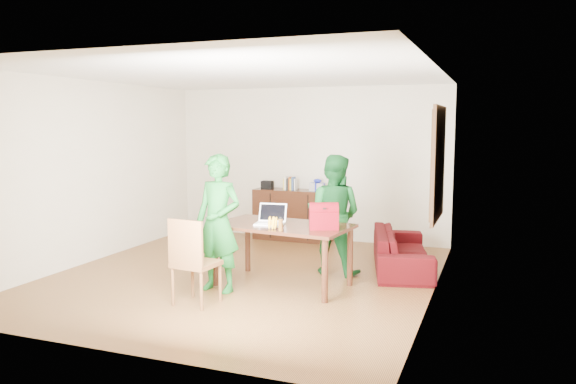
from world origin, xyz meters
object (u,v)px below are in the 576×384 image
at_px(table, 282,232).
at_px(red_bag, 324,219).
at_px(sofa, 402,250).
at_px(chair, 196,279).
at_px(person_near, 218,223).
at_px(person_far, 334,214).
at_px(bottle, 281,224).
at_px(laptop, 270,221).

xyz_separation_m(table, red_bag, (0.58, -0.11, 0.23)).
distance_m(table, red_bag, 0.63).
height_order(table, sofa, table).
xyz_separation_m(chair, sofa, (1.95, 2.40, -0.02)).
bearing_deg(person_near, person_far, 56.32).
xyz_separation_m(person_near, sofa, (1.95, 1.84, -0.57)).
height_order(person_far, bottle, person_far).
height_order(person_near, laptop, person_near).
distance_m(table, bottle, 0.47).
relative_size(person_near, laptop, 4.35).
height_order(laptop, red_bag, same).
bearing_deg(chair, table, 63.77).
bearing_deg(table, chair, -115.25).
relative_size(table, red_bag, 5.21).
relative_size(chair, person_far, 0.61).
height_order(person_near, bottle, person_near).
xyz_separation_m(chair, laptop, (0.51, 0.98, 0.55)).
bearing_deg(sofa, chair, 127.45).
distance_m(person_near, laptop, 0.66).
xyz_separation_m(person_far, sofa, (0.85, 0.55, -0.55)).
relative_size(bottle, red_bag, 0.47).
bearing_deg(chair, red_bag, 42.91).
distance_m(chair, person_far, 2.22).
bearing_deg(laptop, table, 17.47).
bearing_deg(person_far, red_bag, 104.75).
xyz_separation_m(table, sofa, (1.29, 1.36, -0.41)).
height_order(laptop, sofa, laptop).
bearing_deg(sofa, red_bag, 140.71).
distance_m(laptop, bottle, 0.44).
bearing_deg(person_near, red_bag, 23.29).
bearing_deg(laptop, person_near, -148.66).
height_order(person_far, laptop, person_far).
relative_size(person_far, sofa, 0.87).
relative_size(person_near, person_far, 1.03).
bearing_deg(bottle, red_bag, 33.40).
distance_m(person_near, person_far, 1.69).
bearing_deg(bottle, person_near, -174.56).
distance_m(chair, laptop, 1.23).
xyz_separation_m(table, chair, (-0.66, -1.05, -0.40)).
xyz_separation_m(red_bag, sofa, (0.71, 1.47, -0.64)).
bearing_deg(chair, laptop, 68.30).
relative_size(laptop, sofa, 0.21).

